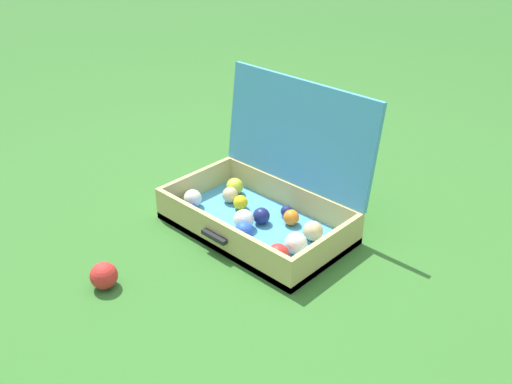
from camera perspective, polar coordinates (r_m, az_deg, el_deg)
ground_plane at (r=2.02m, az=-0.65°, el=-4.91°), size 16.00×16.00×0.00m
open_suitcase at (r=2.05m, az=1.08°, el=-0.64°), size 0.66×0.47×0.51m
stray_ball_on_grass at (r=1.85m, az=-15.08°, el=-8.13°), size 0.09×0.09×0.09m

